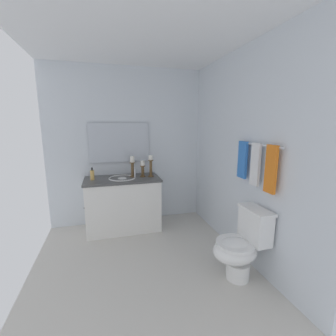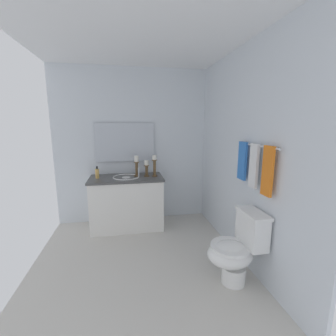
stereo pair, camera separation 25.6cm
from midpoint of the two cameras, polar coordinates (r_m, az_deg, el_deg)
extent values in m
cube|color=beige|center=(2.88, -4.32, -22.79)|extent=(2.63, 2.43, 0.02)
cube|color=silver|center=(2.81, 20.75, 2.85)|extent=(2.63, 0.04, 2.45)
cube|color=silver|center=(3.72, -6.81, 5.31)|extent=(0.04, 2.43, 2.45)
cube|color=white|center=(2.55, -5.25, 30.96)|extent=(2.63, 2.43, 0.02)
cube|color=white|center=(3.58, -8.19, -8.79)|extent=(0.55, 1.06, 0.77)
cube|color=#4C4C4C|center=(3.47, -8.37, -2.58)|extent=(0.58, 1.09, 0.03)
sphere|color=black|center=(3.69, -16.83, -7.95)|extent=(0.02, 0.02, 0.02)
sphere|color=black|center=(3.50, -17.17, -8.99)|extent=(0.02, 0.02, 0.02)
ellipsoid|color=white|center=(3.48, -8.35, -3.13)|extent=(0.38, 0.30, 0.11)
torus|color=white|center=(3.46, -8.38, -2.27)|extent=(0.40, 0.40, 0.02)
cylinder|color=silver|center=(3.46, -5.26, -1.09)|extent=(0.02, 0.02, 0.14)
cube|color=silver|center=(3.66, -8.77, 6.38)|extent=(0.02, 0.92, 0.61)
cylinder|color=brown|center=(3.50, -1.28, -2.00)|extent=(0.09, 0.09, 0.01)
cylinder|color=brown|center=(3.47, -1.29, -0.11)|extent=(0.04, 0.04, 0.25)
cylinder|color=brown|center=(3.45, -1.30, 1.99)|extent=(0.08, 0.08, 0.01)
cylinder|color=white|center=(3.44, -1.30, 2.65)|extent=(0.06, 0.06, 0.07)
cylinder|color=brown|center=(3.51, -3.29, -1.97)|extent=(0.09, 0.09, 0.01)
cylinder|color=brown|center=(3.49, -3.30, -0.77)|extent=(0.04, 0.04, 0.16)
cylinder|color=brown|center=(3.48, -3.32, 0.62)|extent=(0.08, 0.08, 0.01)
cylinder|color=white|center=(3.47, -3.33, 1.30)|extent=(0.06, 0.06, 0.07)
cylinder|color=brown|center=(3.53, -5.77, -1.94)|extent=(0.09, 0.09, 0.01)
cylinder|color=brown|center=(3.51, -5.80, -0.35)|extent=(0.04, 0.04, 0.21)
cylinder|color=brown|center=(3.49, -5.83, 1.46)|extent=(0.08, 0.08, 0.01)
cylinder|color=white|center=(3.48, -5.85, 2.29)|extent=(0.06, 0.06, 0.09)
cylinder|color=#E5B259|center=(3.48, -15.34, -1.39)|extent=(0.06, 0.06, 0.14)
cylinder|color=black|center=(3.46, -15.42, 0.07)|extent=(0.02, 0.02, 0.04)
cylinder|color=white|center=(2.66, 19.00, -23.93)|extent=(0.24, 0.24, 0.18)
ellipsoid|color=white|center=(2.52, 18.29, -19.87)|extent=(0.38, 0.46, 0.24)
cylinder|color=white|center=(2.48, 18.40, -18.28)|extent=(0.39, 0.39, 0.03)
cube|color=white|center=(2.51, 23.17, -14.10)|extent=(0.36, 0.17, 0.32)
cube|color=white|center=(2.45, 23.48, -10.37)|extent=(0.38, 0.19, 0.03)
cylinder|color=silver|center=(2.45, 24.24, 5.13)|extent=(0.69, 0.02, 0.02)
cube|color=blue|center=(2.66, 20.81, 1.68)|extent=(0.14, 0.03, 0.42)
cube|color=white|center=(2.47, 23.53, 0.47)|extent=(0.13, 0.03, 0.44)
cube|color=orange|center=(2.29, 26.70, -0.75)|extent=(0.14, 0.03, 0.46)
camera|label=1|loc=(0.13, -87.42, 0.50)|focal=24.31mm
camera|label=2|loc=(0.13, 92.58, -0.50)|focal=24.31mm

